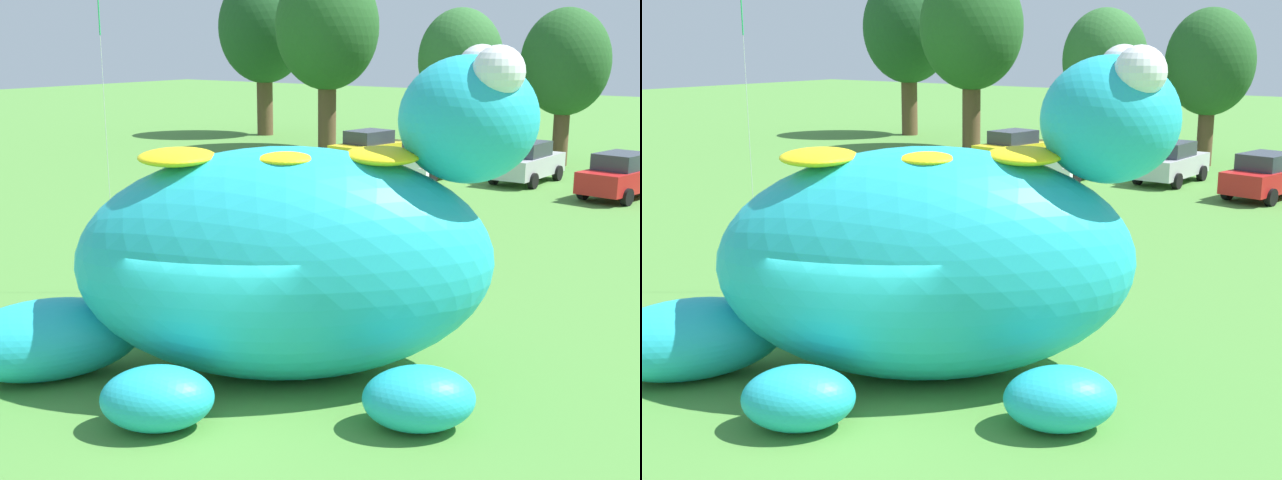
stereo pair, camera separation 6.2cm
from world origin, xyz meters
The scene contains 12 objects.
ground_plane centered at (0.00, 0.00, 0.00)m, with size 160.00×160.00×0.00m, color #4C8438.
giant_inflatable_creature centered at (-0.02, 1.53, 2.11)m, with size 8.89×10.04×5.77m.
car_yellow centered at (-12.07, 23.29, 0.86)m, with size 2.39×4.31×1.72m.
car_white centered at (-8.28, 22.11, 0.86)m, with size 2.14×4.20×1.72m.
car_silver centered at (-4.50, 23.45, 0.86)m, with size 2.03×4.15×1.72m.
car_red centered at (-0.23, 22.20, 0.86)m, with size 2.48×4.34×1.72m.
tree_far_left centered at (-24.58, 30.79, 6.39)m, with size 5.50×5.50×9.77m.
tree_left centered at (-17.50, 27.45, 6.37)m, with size 5.49×5.49×9.74m.
tree_mid_left centered at (-10.04, 28.14, 4.78)m, with size 4.12×4.12×7.31m.
tree_centre_left centered at (-5.12, 28.99, 4.74)m, with size 4.09×4.09×7.25m.
spectator_near_inflatable centered at (-5.12, 15.68, 0.85)m, with size 0.38×0.26×1.71m.
spectator_mid_field centered at (-7.69, 7.56, 0.85)m, with size 0.38×0.26×1.71m.
Camera 1 is at (8.65, -9.47, 5.86)m, focal length 46.83 mm.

